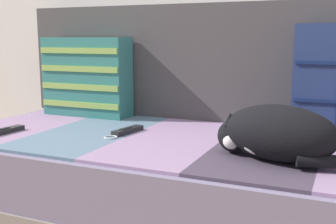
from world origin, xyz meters
The scene contains 6 objects.
couch centered at (0.00, 0.11, 0.18)m, with size 2.13×0.88×0.38m.
sofa_backrest centered at (0.00, 0.48, 0.62)m, with size 2.09×0.14×0.50m.
throw_pillow_striped centered at (-0.71, 0.33, 0.55)m, with size 0.41×0.14×0.36m.
sleeping_cat centered at (0.21, -0.07, 0.45)m, with size 0.41×0.26×0.16m.
game_remote_near centered at (-0.78, -0.12, 0.38)m, with size 0.06×0.21×0.02m.
game_remote_far centered at (-0.36, 0.07, 0.38)m, with size 0.08×0.20×0.02m.
Camera 1 is at (0.40, -1.28, 0.73)m, focal length 45.00 mm.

